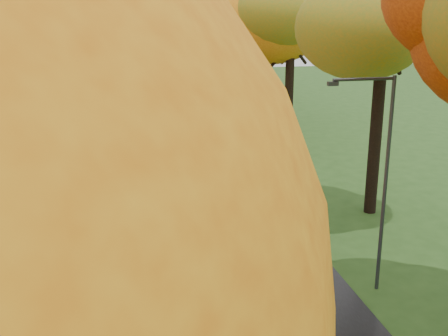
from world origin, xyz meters
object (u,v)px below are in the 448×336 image
object	(u,v)px
streetlamp_far	(194,55)
car_white	(149,128)
bus	(245,184)
car_dark	(141,105)
streetlamp_near	(380,169)
streetlamp_mid	(239,83)
car_silver	(149,127)

from	to	relation	value
streetlamp_far	car_white	size ratio (longest dim) A/B	2.14
bus	car_dark	distance (m)	28.61
streetlamp_near	streetlamp_mid	distance (m)	22.00
streetlamp_mid	car_dark	xyz separation A→B (m)	(-6.30, 15.19, -4.05)
bus	streetlamp_far	bearing A→B (deg)	82.81
streetlamp_near	car_dark	distance (m)	37.94
streetlamp_near	streetlamp_far	size ratio (longest dim) A/B	1.00
streetlamp_near	car_white	size ratio (longest dim) A/B	2.14
streetlamp_near	bus	world-z (taller)	streetlamp_near
streetlamp_mid	car_white	distance (m)	8.82
car_white	streetlamp_far	bearing A→B (deg)	70.71
streetlamp_mid	car_dark	distance (m)	16.94
car_dark	bus	bearing A→B (deg)	-91.01
car_silver	streetlamp_mid	bearing A→B (deg)	-43.02
bus	car_white	xyz separation A→B (m)	(-3.56, 17.85, -0.82)
car_white	car_silver	bearing A→B (deg)	81.85
streetlamp_mid	bus	size ratio (longest dim) A/B	0.75
bus	car_silver	size ratio (longest dim) A/B	2.61
streetlamp_mid	car_white	size ratio (longest dim) A/B	2.14
streetlamp_near	streetlamp_mid	world-z (taller)	same
car_white	streetlamp_mid	bearing A→B (deg)	-35.88
streetlamp_mid	car_silver	bearing A→B (deg)	141.39
streetlamp_near	car_white	xyz separation A→B (m)	(-6.30, 26.67, -4.04)
car_dark	streetlamp_far	bearing A→B (deg)	39.07
streetlamp_near	car_silver	size ratio (longest dim) A/B	1.96
streetlamp_mid	car_dark	size ratio (longest dim) A/B	1.86
streetlamp_far	car_silver	bearing A→B (deg)	-110.17
streetlamp_near	car_white	world-z (taller)	streetlamp_near
streetlamp_far	car_silver	distance (m)	18.56
bus	car_dark	size ratio (longest dim) A/B	2.48
streetlamp_near	car_dark	bearing A→B (deg)	99.61
car_dark	car_white	bearing A→B (deg)	-98.16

